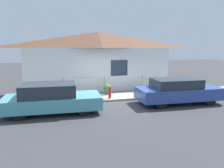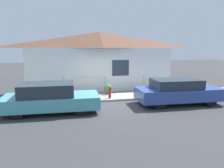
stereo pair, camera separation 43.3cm
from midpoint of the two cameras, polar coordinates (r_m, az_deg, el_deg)
ground_plane at (r=11.67m, az=0.78°, el=-4.64°), size 60.00×60.00×0.00m
sidewalk at (r=12.45m, az=-0.13°, el=-3.43°), size 24.00×1.69×0.11m
house at (r=14.59m, az=-2.33°, el=10.50°), size 9.68×2.23×3.83m
fence at (r=12.99m, az=-0.81°, el=0.04°), size 4.90×0.10×1.07m
car_left at (r=10.06m, az=-14.65°, el=-3.53°), size 4.25×1.93×1.32m
car_right at (r=11.64m, az=17.88°, el=-1.83°), size 4.32×1.84×1.29m
fire_hydrant at (r=11.87m, az=0.45°, el=-2.10°), size 0.33×0.15×0.67m
potted_plant_near_hydrant at (r=12.91m, az=-0.03°, el=-1.19°), size 0.46×0.46×0.60m
potted_plant_by_fence at (r=12.30m, az=-13.72°, el=-2.07°), size 0.39×0.39×0.55m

